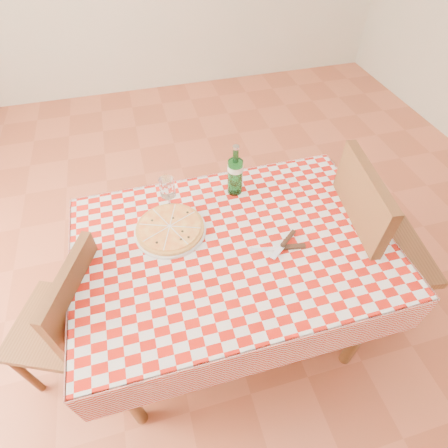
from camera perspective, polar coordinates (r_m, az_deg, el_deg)
The scene contains 8 objects.
dining_table at distance 1.52m, azimuth 1.33°, elevation -5.50°, with size 1.20×0.80×0.75m.
tablecloth at distance 1.45m, azimuth 1.40°, elevation -3.25°, with size 1.30×0.90×0.01m, color #B4150B.
chair_near at distance 1.81m, azimuth 22.26°, elevation -2.74°, with size 0.52×0.52×1.01m.
chair_far at distance 1.68m, azimuth -23.67°, elevation -14.04°, with size 0.51×0.51×0.86m.
pizza_plate at distance 1.49m, azimuth -8.81°, elevation -0.64°, with size 0.30×0.30×0.04m, color #C68142, non-canonical shape.
water_bottle at distance 1.58m, azimuth 1.85°, elevation 8.80°, with size 0.07×0.07×0.25m, color #1A6926, non-canonical shape.
wine_glass at distance 1.54m, azimuth -9.07°, elevation 4.81°, with size 0.07×0.07×0.17m, color white, non-canonical shape.
cutlery at distance 1.43m, azimuth 9.43°, elevation -3.64°, with size 0.25×0.21×0.03m, color silver, non-canonical shape.
Camera 1 is at (-0.28, -0.87, 1.88)m, focal length 28.00 mm.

